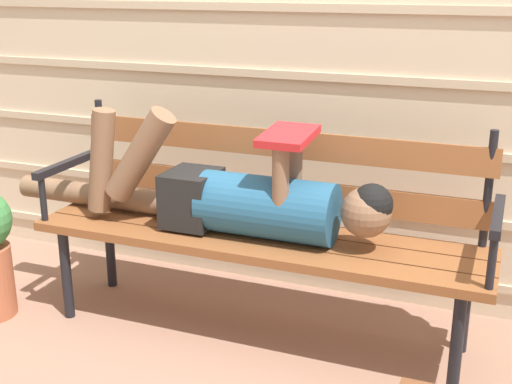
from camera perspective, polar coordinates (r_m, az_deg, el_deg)
The scene contains 4 objects.
ground_plane at distance 2.79m, azimuth -0.88°, elevation -12.88°, with size 12.00×12.00×0.00m, color #936B56.
house_siding at distance 3.01m, azimuth 3.85°, elevation 15.35°, with size 4.91×0.08×2.59m.
park_bench at distance 2.73m, azimuth 0.52°, elevation -2.16°, with size 1.84×0.45×0.89m.
reclining_person at distance 2.67m, azimuth -1.95°, elevation -0.38°, with size 1.71×0.25×0.50m.
Camera 1 is at (0.92, -2.22, 1.42)m, focal length 47.23 mm.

